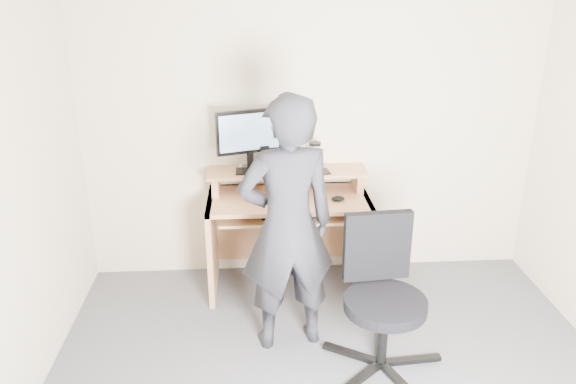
{
  "coord_description": "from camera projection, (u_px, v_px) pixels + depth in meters",
  "views": [
    {
      "loc": [
        -0.45,
        -2.39,
        2.32
      ],
      "look_at": [
        -0.23,
        1.05,
        0.95
      ],
      "focal_mm": 35.0,
      "sensor_mm": 36.0,
      "label": 1
    }
  ],
  "objects": [
    {
      "name": "back_wall",
      "position": [
        312.0,
        121.0,
        4.26
      ],
      "size": [
        3.5,
        0.02,
        2.5
      ],
      "primitive_type": "cube",
      "color": "beige",
      "rests_on": "ground"
    },
    {
      "name": "desk",
      "position": [
        288.0,
        218.0,
        4.3
      ],
      "size": [
        1.2,
        0.6,
        0.91
      ],
      "color": "tan",
      "rests_on": "ground"
    },
    {
      "name": "monitor",
      "position": [
        250.0,
        135.0,
        4.08
      ],
      "size": [
        0.49,
        0.19,
        0.48
      ],
      "rotation": [
        0.0,
        0.0,
        0.32
      ],
      "color": "black",
      "rests_on": "desk"
    },
    {
      "name": "external_drive",
      "position": [
        265.0,
        157.0,
        4.21
      ],
      "size": [
        0.08,
        0.13,
        0.2
      ],
      "primitive_type": "cube",
      "rotation": [
        0.0,
        0.0,
        -0.04
      ],
      "color": "black",
      "rests_on": "desk"
    },
    {
      "name": "travel_mug",
      "position": [
        315.0,
        158.0,
        4.2
      ],
      "size": [
        0.11,
        0.11,
        0.2
      ],
      "primitive_type": "cylinder",
      "rotation": [
        0.0,
        0.0,
        0.34
      ],
      "color": "silver",
      "rests_on": "desk"
    },
    {
      "name": "smartphone",
      "position": [
        324.0,
        171.0,
        4.2
      ],
      "size": [
        0.09,
        0.14,
        0.01
      ],
      "primitive_type": "cube",
      "rotation": [
        0.0,
        0.0,
        0.14
      ],
      "color": "black",
      "rests_on": "desk"
    },
    {
      "name": "charger",
      "position": [
        245.0,
        172.0,
        4.15
      ],
      "size": [
        0.05,
        0.04,
        0.03
      ],
      "primitive_type": "cube",
      "rotation": [
        0.0,
        0.0,
        0.08
      ],
      "color": "black",
      "rests_on": "desk"
    },
    {
      "name": "headphones",
      "position": [
        250.0,
        167.0,
        4.27
      ],
      "size": [
        0.17,
        0.17,
        0.06
      ],
      "primitive_type": "torus",
      "rotation": [
        0.26,
        0.0,
        0.12
      ],
      "color": "silver",
      "rests_on": "desk"
    },
    {
      "name": "keyboard",
      "position": [
        292.0,
        212.0,
        4.1
      ],
      "size": [
        0.47,
        0.19,
        0.03
      ],
      "primitive_type": "cube",
      "rotation": [
        0.0,
        0.0,
        0.03
      ],
      "color": "black",
      "rests_on": "desk"
    },
    {
      "name": "mouse",
      "position": [
        338.0,
        199.0,
        4.08
      ],
      "size": [
        0.11,
        0.09,
        0.04
      ],
      "primitive_type": "ellipsoid",
      "rotation": [
        0.0,
        0.0,
        0.27
      ],
      "color": "black",
      "rests_on": "desk"
    },
    {
      "name": "office_chair",
      "position": [
        382.0,
        291.0,
        3.38
      ],
      "size": [
        0.73,
        0.75,
        0.94
      ],
      "rotation": [
        0.0,
        0.0,
        0.08
      ],
      "color": "black",
      "rests_on": "ground"
    },
    {
      "name": "person",
      "position": [
        287.0,
        226.0,
        3.47
      ],
      "size": [
        0.68,
        0.51,
        1.68
      ],
      "primitive_type": "imported",
      "rotation": [
        0.0,
        0.0,
        3.33
      ],
      "color": "black",
      "rests_on": "ground"
    }
  ]
}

